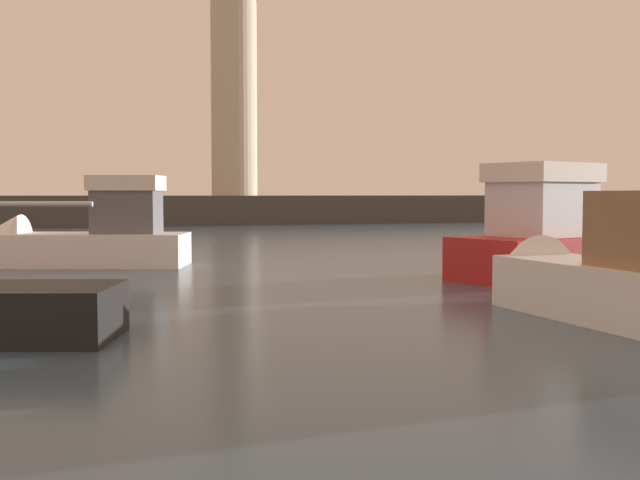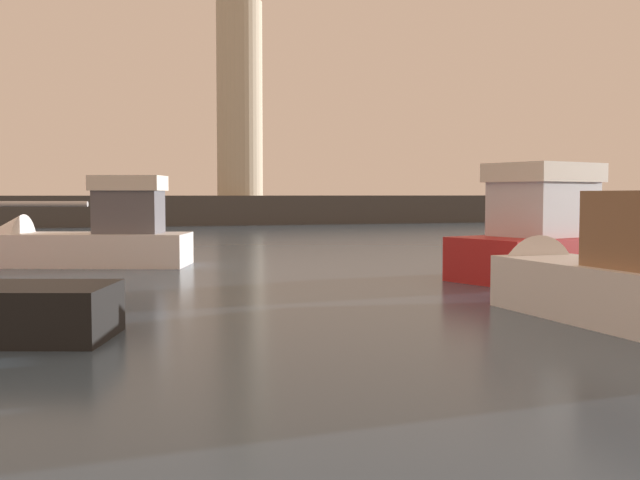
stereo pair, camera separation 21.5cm
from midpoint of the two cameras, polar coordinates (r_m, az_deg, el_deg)
name	(u,v)px [view 2 (the right image)]	position (r m, az deg, el deg)	size (l,w,h in m)	color
ground_plane	(233,252)	(30.86, -6.33, -0.87)	(220.00, 220.00, 0.00)	#384C60
breakwater	(156,210)	(58.70, -12.06, 2.18)	(78.32, 5.14, 2.22)	#423F3D
lighthouse	(239,84)	(60.34, -5.92, 11.48)	(3.52, 3.52, 18.08)	beige
motorboat_0	(595,278)	(15.08, 20.22, -2.67)	(1.98, 7.01, 2.67)	white
motorboat_2	(70,240)	(25.87, -17.94, 0.03)	(7.63, 4.53, 3.40)	white
motorboat_3	(588,241)	(23.03, 19.60, -0.10)	(8.84, 4.75, 3.70)	#B21E1E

